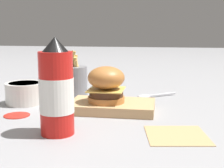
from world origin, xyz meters
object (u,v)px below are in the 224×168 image
Objects in this scene: serving_board at (112,106)px; ketchup_bottle at (57,91)px; side_bowl at (25,93)px; burger at (106,84)px; spoon at (148,96)px; fries_basket at (74,80)px.

serving_board is 0.24m from ketchup_bottle.
side_bowl is at bearing 127.24° from ketchup_bottle.
ketchup_bottle is at bearing -109.40° from burger.
ketchup_bottle reaches higher than serving_board.
spoon is (0.11, 0.19, -0.07)m from burger.
ketchup_bottle is at bearing -112.51° from serving_board.
side_bowl is (-0.11, -0.15, -0.02)m from fries_basket.
spoon is at bearing 60.52° from burger.
fries_basket reaches higher than serving_board.
serving_board is 1.53× the size of fries_basket.
burger is 0.76× the size of spoon.
fries_basket is 0.19m from side_bowl.
side_bowl is 0.87× the size of spoon.
fries_basket is at bearing 101.11° from ketchup_bottle.
ketchup_bottle is 0.32m from side_bowl.
serving_board is at bearing -49.16° from fries_basket.
fries_basket is at bearing 127.24° from burger.
burger reaches higher than spoon.
serving_board is at bearing -8.64° from side_bowl.
fries_basket is at bearing 52.96° from side_bowl.
side_bowl is (-0.19, 0.25, -0.06)m from ketchup_bottle.
spoon is at bearing -2.06° from fries_basket.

